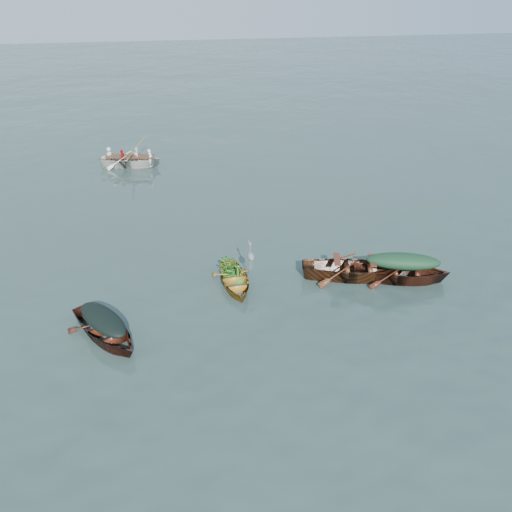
{
  "coord_description": "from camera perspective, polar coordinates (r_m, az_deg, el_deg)",
  "views": [
    {
      "loc": [
        -3.43,
        -11.89,
        8.89
      ],
      "look_at": [
        -0.73,
        2.57,
        0.5
      ],
      "focal_mm": 35.0,
      "sensor_mm": 36.0,
      "label": 1
    }
  ],
  "objects": [
    {
      "name": "open_wooden_boat",
      "position": [
        16.98,
        10.97,
        -2.46
      ],
      "size": [
        4.94,
        2.61,
        1.12
      ],
      "primitive_type": "imported",
      "rotation": [
        0.0,
        0.0,
        1.32
      ],
      "color": "brown",
      "rests_on": "ground"
    },
    {
      "name": "dark_covered_boat",
      "position": [
        14.72,
        -16.71,
        -8.94
      ],
      "size": [
        3.22,
        3.88,
        0.94
      ],
      "primitive_type": "imported",
      "rotation": [
        0.0,
        0.0,
        0.58
      ],
      "color": "#4B2011",
      "rests_on": "ground"
    },
    {
      "name": "rowers",
      "position": [
        27.12,
        -14.32,
        11.7
      ],
      "size": [
        3.31,
        1.83,
        0.76
      ],
      "primitive_type": "imported",
      "rotation": [
        0.0,
        0.0,
        1.36
      ],
      "color": "white",
      "rests_on": "rowed_boat"
    },
    {
      "name": "dark_tarp_cover",
      "position": [
        14.33,
        -17.1,
        -6.84
      ],
      "size": [
        1.77,
        2.14,
        0.4
      ],
      "primitive_type": "ellipsoid",
      "rotation": [
        0.0,
        0.0,
        0.58
      ],
      "color": "black",
      "rests_on": "dark_covered_boat"
    },
    {
      "name": "green_tarp_cover",
      "position": [
        16.83,
        16.5,
        -0.51
      ],
      "size": [
        2.49,
        1.39,
        0.52
      ],
      "primitive_type": "ellipsoid",
      "rotation": [
        0.0,
        0.0,
        1.28
      ],
      "color": "#143219",
      "rests_on": "green_tarp_boat"
    },
    {
      "name": "green_tarp_boat",
      "position": [
        17.21,
        16.14,
        -2.7
      ],
      "size": [
        4.53,
        2.53,
        1.01
      ],
      "primitive_type": "imported",
      "rotation": [
        0.0,
        0.0,
        1.28
      ],
      "color": "#4A1A11",
      "rests_on": "ground"
    },
    {
      "name": "heron",
      "position": [
        15.96,
        -0.59,
        -0.51
      ],
      "size": [
        0.3,
        0.41,
        0.92
      ],
      "primitive_type": null,
      "rotation": [
        0.0,
        0.0,
        0.05
      ],
      "color": "gray",
      "rests_on": "yellow_dinghy"
    },
    {
      "name": "rowed_boat",
      "position": [
        27.4,
        -14.08,
        9.88
      ],
      "size": [
        4.64,
        2.24,
        1.07
      ],
      "primitive_type": "imported",
      "rotation": [
        0.0,
        0.0,
        1.36
      ],
      "color": "white",
      "rests_on": "ground"
    },
    {
      "name": "dinghy_weeds",
      "position": [
        16.37,
        -2.77,
        -0.36
      ],
      "size": [
        0.75,
        0.94,
        0.6
      ],
      "primitive_type": "imported",
      "rotation": [
        0.0,
        0.0,
        0.05
      ],
      "color": "#2B6219",
      "rests_on": "yellow_dinghy"
    },
    {
      "name": "ground",
      "position": [
        15.23,
        4.5,
        -6.1
      ],
      "size": [
        140.0,
        140.0,
        0.0
      ],
      "primitive_type": "plane",
      "color": "#2F433E",
      "rests_on": "ground"
    },
    {
      "name": "oars",
      "position": [
        27.22,
        -14.22,
        11.0
      ],
      "size": [
        1.13,
        2.67,
        0.06
      ],
      "primitive_type": null,
      "rotation": [
        0.0,
        0.0,
        1.36
      ],
      "color": "olive",
      "rests_on": "rowed_boat"
    },
    {
      "name": "yellow_dinghy",
      "position": [
        16.27,
        -2.43,
        -3.44
      ],
      "size": [
        1.45,
        3.05,
        0.79
      ],
      "primitive_type": "imported",
      "rotation": [
        0.0,
        0.0,
        0.05
      ],
      "color": "#B47A23",
      "rests_on": "ground"
    },
    {
      "name": "thwart_benches",
      "position": [
        16.69,
        11.16,
        -0.77
      ],
      "size": [
        2.51,
        1.45,
        0.04
      ],
      "primitive_type": null,
      "rotation": [
        0.0,
        0.0,
        1.32
      ],
      "color": "#4E1E12",
      "rests_on": "open_wooden_boat"
    }
  ]
}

